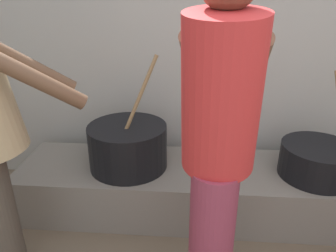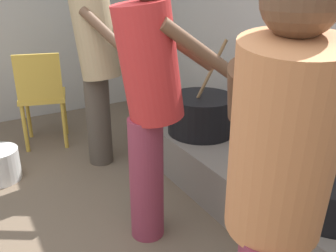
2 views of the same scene
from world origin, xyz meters
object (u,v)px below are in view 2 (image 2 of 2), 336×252
at_px(chair_yellow, 42,94).
at_px(cook_in_red_shirt, 150,94).
at_px(cooking_pot_secondary, 330,194).
at_px(cook_in_tan_shirt, 97,60).
at_px(cooking_pot_main, 201,114).
at_px(cook_in_orange_shirt, 276,194).

bearing_deg(chair_yellow, cook_in_red_shirt, 9.30).
bearing_deg(cooking_pot_secondary, chair_yellow, -158.09).
bearing_deg(cook_in_tan_shirt, chair_yellow, -150.52).
bearing_deg(cooking_pot_main, cook_in_red_shirt, -53.41).
relative_size(cook_in_tan_shirt, chair_yellow, 1.75).
distance_m(cooking_pot_secondary, chair_yellow, 2.51).
height_order(cooking_pot_secondary, cook_in_tan_shirt, cook_in_tan_shirt).
bearing_deg(cook_in_red_shirt, chair_yellow, -170.70).
relative_size(cook_in_red_shirt, cook_in_tan_shirt, 1.02).
bearing_deg(cook_in_tan_shirt, cook_in_red_shirt, -3.90).
distance_m(cook_in_tan_shirt, chair_yellow, 0.79).
height_order(cooking_pot_main, cooking_pot_secondary, cooking_pot_main).
bearing_deg(cook_in_red_shirt, cooking_pot_main, 126.59).
bearing_deg(cook_in_orange_shirt, cooking_pot_main, 152.63).
bearing_deg(cooking_pot_main, chair_yellow, -138.99).
height_order(cooking_pot_main, cook_in_orange_shirt, cook_in_orange_shirt).
height_order(cooking_pot_secondary, chair_yellow, cooking_pot_secondary).
bearing_deg(cook_in_red_shirt, cook_in_orange_shirt, -5.74).
bearing_deg(cooking_pot_secondary, cooking_pot_main, 178.53).
relative_size(cooking_pot_main, cook_in_orange_shirt, 0.49).
xyz_separation_m(cooking_pot_main, cook_in_red_shirt, (0.52, -0.70, 0.41)).
bearing_deg(chair_yellow, cook_in_orange_shirt, 3.51).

